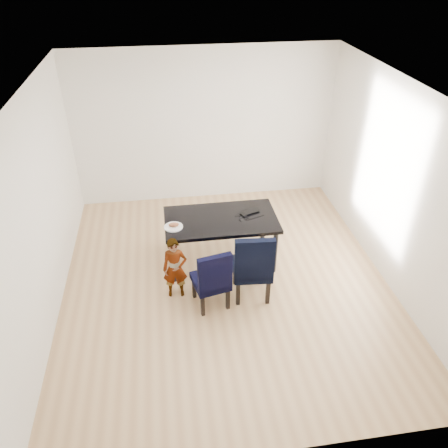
{
  "coord_description": "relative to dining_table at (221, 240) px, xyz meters",
  "views": [
    {
      "loc": [
        -0.72,
        -4.67,
        4.1
      ],
      "look_at": [
        0.0,
        0.2,
        0.85
      ],
      "focal_mm": 35.0,
      "sensor_mm": 36.0,
      "label": 1
    }
  ],
  "objects": [
    {
      "name": "wall_back",
      "position": [
        0.0,
        2.0,
        0.98
      ],
      "size": [
        4.5,
        0.01,
        2.7
      ],
      "primitive_type": "cube",
      "color": "white",
      "rests_on": "ground"
    },
    {
      "name": "cable_tangle",
      "position": [
        0.32,
        -0.08,
        0.38
      ],
      "size": [
        0.15,
        0.15,
        0.01
      ],
      "primitive_type": "torus",
      "rotation": [
        0.0,
        0.0,
        0.01
      ],
      "color": "black",
      "rests_on": "dining_table"
    },
    {
      "name": "floor",
      "position": [
        0.0,
        -0.5,
        -0.38
      ],
      "size": [
        4.5,
        5.0,
        0.01
      ],
      "primitive_type": "cube",
      "color": "tan",
      "rests_on": "ground"
    },
    {
      "name": "chair_right",
      "position": [
        0.3,
        -0.78,
        0.14
      ],
      "size": [
        0.54,
        0.56,
        1.04
      ],
      "primitive_type": "cube",
      "rotation": [
        0.0,
        0.0,
        -0.08
      ],
      "color": "black",
      "rests_on": "floor"
    },
    {
      "name": "plate",
      "position": [
        -0.68,
        -0.13,
        0.38
      ],
      "size": [
        0.3,
        0.3,
        0.01
      ],
      "primitive_type": "cylinder",
      "rotation": [
        0.0,
        0.0,
        0.16
      ],
      "color": "white",
      "rests_on": "dining_table"
    },
    {
      "name": "chair_left",
      "position": [
        -0.26,
        -0.89,
        0.08
      ],
      "size": [
        0.52,
        0.54,
        0.91
      ],
      "primitive_type": "cube",
      "rotation": [
        0.0,
        0.0,
        0.22
      ],
      "color": "black",
      "rests_on": "floor"
    },
    {
      "name": "sandwich",
      "position": [
        -0.67,
        -0.13,
        0.42
      ],
      "size": [
        0.16,
        0.11,
        0.06
      ],
      "primitive_type": "ellipsoid",
      "rotation": [
        0.0,
        0.0,
        -0.32
      ],
      "color": "#9E5A38",
      "rests_on": "plate"
    },
    {
      "name": "child",
      "position": [
        -0.71,
        -0.65,
        0.07
      ],
      "size": [
        0.34,
        0.23,
        0.89
      ],
      "primitive_type": "imported",
      "rotation": [
        0.0,
        0.0,
        -0.05
      ],
      "color": "#FB5C15",
      "rests_on": "floor"
    },
    {
      "name": "ceiling",
      "position": [
        0.0,
        -0.5,
        2.33
      ],
      "size": [
        4.5,
        5.0,
        0.01
      ],
      "primitive_type": "cube",
      "color": "white",
      "rests_on": "wall_back"
    },
    {
      "name": "wall_front",
      "position": [
        0.0,
        -3.0,
        0.98
      ],
      "size": [
        4.5,
        0.01,
        2.7
      ],
      "primitive_type": "cube",
      "color": "white",
      "rests_on": "ground"
    },
    {
      "name": "wall_left",
      "position": [
        -2.25,
        -0.5,
        0.98
      ],
      "size": [
        0.01,
        5.0,
        2.7
      ],
      "primitive_type": "cube",
      "color": "white",
      "rests_on": "ground"
    },
    {
      "name": "dining_table",
      "position": [
        0.0,
        0.0,
        0.0
      ],
      "size": [
        1.6,
        0.9,
        0.75
      ],
      "primitive_type": "cube",
      "color": "black",
      "rests_on": "floor"
    },
    {
      "name": "laptop",
      "position": [
        0.42,
        0.14,
        0.39
      ],
      "size": [
        0.34,
        0.28,
        0.02
      ],
      "primitive_type": "imported",
      "rotation": [
        0.0,
        0.0,
        3.51
      ],
      "color": "black",
      "rests_on": "dining_table"
    },
    {
      "name": "wall_right",
      "position": [
        2.25,
        -0.5,
        0.98
      ],
      "size": [
        0.01,
        5.0,
        2.7
      ],
      "primitive_type": "cube",
      "color": "white",
      "rests_on": "ground"
    }
  ]
}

